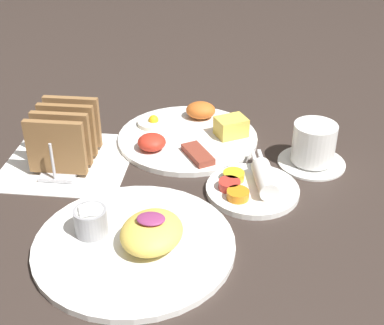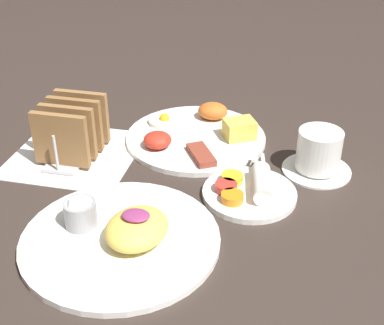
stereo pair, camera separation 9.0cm
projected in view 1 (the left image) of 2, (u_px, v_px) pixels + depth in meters
ground_plane at (160, 198)px, 0.86m from camera, size 3.00×3.00×0.00m
napkin_flat at (68, 161)px, 0.96m from camera, size 0.22×0.22×0.00m
plate_breakfast at (189, 134)px, 1.03m from camera, size 0.27×0.27×0.05m
plate_condiments at (253, 186)px, 0.87m from camera, size 0.15×0.17×0.04m
plate_foreground at (135, 239)px, 0.75m from camera, size 0.29×0.29×0.06m
toast_rack at (65, 137)px, 0.94m from camera, size 0.10×0.15×0.10m
coffee_cup at (313, 146)px, 0.94m from camera, size 0.12×0.12×0.08m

